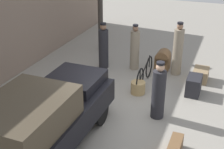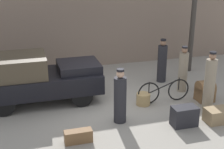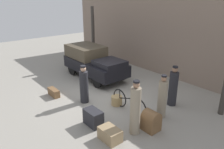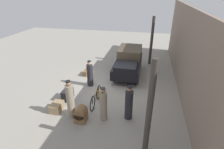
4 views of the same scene
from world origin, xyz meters
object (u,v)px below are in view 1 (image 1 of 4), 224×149
porter_standing_middle (135,49)px  suitcase_small_leather (194,85)px  porter_with_bicycle (158,93)px  porter_lifting_near_truck (103,47)px  truck (45,115)px  wicker_basket (138,88)px  suitcase_tan_flat (201,75)px  trunk_barrel_dark (163,60)px  conductor_in_dark_uniform (178,51)px  trunk_umber_medium (175,147)px  bicycle (145,73)px

porter_standing_middle → suitcase_small_leather: porter_standing_middle is taller
porter_with_bicycle → porter_lifting_near_truck: bearing=46.4°
truck → wicker_basket: 3.56m
porter_with_bicycle → suitcase_tan_flat: porter_with_bicycle is taller
porter_with_bicycle → suitcase_tan_flat: bearing=-16.7°
suitcase_small_leather → porter_standing_middle: bearing=63.4°
trunk_barrel_dark → truck: bearing=165.1°
porter_standing_middle → porter_lifting_near_truck: (-0.30, 1.08, 0.01)m
conductor_in_dark_uniform → trunk_umber_medium: (-4.25, -0.81, -0.69)m
wicker_basket → conductor_in_dark_uniform: 2.12m
wicker_basket → porter_with_bicycle: size_ratio=0.28×
bicycle → suitcase_tan_flat: 1.92m
conductor_in_dark_uniform → suitcase_tan_flat: bearing=-103.9°
porter_with_bicycle → suitcase_tan_flat: (2.69, -0.80, -0.53)m
conductor_in_dark_uniform → suitcase_small_leather: bearing=-147.9°
bicycle → trunk_umber_medium: (-3.13, -1.63, -0.22)m
suitcase_small_leather → wicker_basket: bearing=110.8°
suitcase_tan_flat → suitcase_small_leather: bearing=175.1°
bicycle → trunk_barrel_dark: 1.39m
suitcase_tan_flat → trunk_barrel_dark: size_ratio=0.99×
truck → wicker_basket: (3.29, -1.15, -0.70)m
porter_with_bicycle → trunk_umber_medium: size_ratio=2.25×
bicycle → suitcase_small_leather: 1.60m
porter_standing_middle → truck: bearing=174.7°
truck → porter_standing_middle: bearing=-5.3°
wicker_basket → suitcase_small_leather: size_ratio=0.63×
wicker_basket → porter_standing_middle: 1.95m
porter_standing_middle → trunk_barrel_dark: 1.09m
porter_lifting_near_truck → trunk_umber_medium: (-3.85, -3.38, -0.60)m
bicycle → conductor_in_dark_uniform: bearing=-35.9°
wicker_basket → trunk_barrel_dark: size_ratio=0.62×
conductor_in_dark_uniform → trunk_umber_medium: 4.39m
trunk_barrel_dark → porter_with_bicycle: bearing=-169.2°
trunk_barrel_dark → wicker_basket: bearing=172.4°
truck → conductor_in_dark_uniform: (5.13, -1.96, -0.03)m
bicycle → wicker_basket: bearing=-179.9°
porter_standing_middle → suitcase_tan_flat: size_ratio=2.32×
conductor_in_dark_uniform → porter_with_bicycle: bearing=-178.8°
truck → trunk_umber_medium: (0.88, -2.78, -0.72)m
wicker_basket → porter_standing_middle: porter_standing_middle is taller
truck → bicycle: size_ratio=2.13×
porter_standing_middle → conductor_in_dark_uniform: bearing=-86.2°
wicker_basket → suitcase_tan_flat: bearing=-45.9°
conductor_in_dark_uniform → porter_standing_middle: (-0.10, 1.49, -0.10)m
truck → conductor_in_dark_uniform: conductor_in_dark_uniform is taller
porter_standing_middle → trunk_umber_medium: 4.79m
bicycle → porter_with_bicycle: size_ratio=1.12×
porter_standing_middle → suitcase_tan_flat: 2.42m
porter_lifting_near_truck → trunk_barrel_dark: (0.63, -2.03, -0.41)m
porter_lifting_near_truck → porter_with_bicycle: 3.63m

